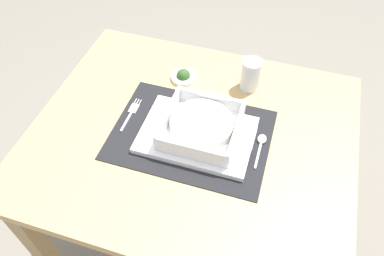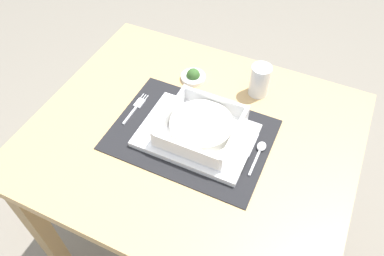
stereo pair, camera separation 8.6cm
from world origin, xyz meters
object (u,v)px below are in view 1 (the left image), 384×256
Objects in this scene: spoon at (261,142)px; butter_knife at (249,149)px; dining_table at (192,158)px; condiment_saucer at (183,76)px; fork at (132,112)px; drinking_glass at (250,76)px; porridge_bowl at (201,126)px.

spoon is 0.04m from butter_knife.
dining_table is 0.25m from condiment_saucer.
spoon is at bearing -0.10° from fork.
fork is at bearing 174.35° from dining_table.
drinking_glass reaches higher than spoon.
porridge_bowl is 0.24m from condiment_saucer.
porridge_bowl is 0.24m from drinking_glass.
porridge_bowl is 1.53× the size of fork.
butter_knife is at bearing -4.68° from dining_table.
condiment_saucer reaches higher than fork.
drinking_glass is at bearing 69.71° from porridge_bowl.
fork is 1.67× the size of condiment_saucer.
porridge_bowl is 1.38× the size of butter_knife.
spoon is 1.16× the size of drinking_glass.
drinking_glass reaches higher than butter_knife.
condiment_saucer is (-0.20, -0.03, -0.03)m from drinking_glass.
condiment_saucer reaches higher than spoon.
drinking_glass is at bearing 63.78° from dining_table.
porridge_bowl reaches higher than condiment_saucer.
condiment_saucer is at bearing -172.64° from drinking_glass.
dining_table is 0.16m from porridge_bowl.
butter_knife is at bearing -40.34° from condiment_saucer.
drinking_glass is at bearing 7.36° from condiment_saucer.
butter_knife is 1.85× the size of condiment_saucer.
porridge_bowl is 1.72× the size of spoon.
condiment_saucer is (-0.12, 0.20, -0.03)m from porridge_bowl.
porridge_bowl is at bearing -5.05° from dining_table.
butter_knife is at bearing -133.24° from spoon.
butter_knife reaches higher than dining_table.
fork is at bearing 175.70° from butter_knife.
fork is 1.13× the size of spoon.
porridge_bowl is at bearing 176.29° from butter_knife.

